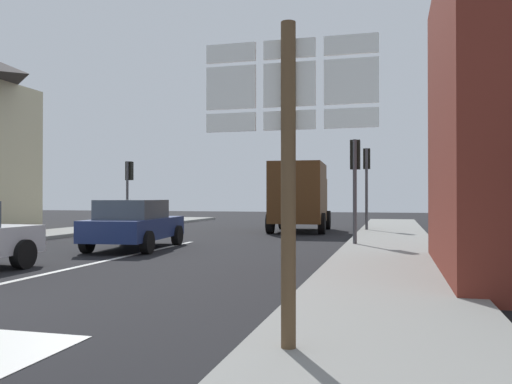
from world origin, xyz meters
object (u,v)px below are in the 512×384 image
Objects in this scene: traffic_light_near_right at (355,168)px; traffic_light_far_left at (129,179)px; traffic_light_far_right at (367,170)px; delivery_truck at (300,195)px; route_sign_post at (289,149)px; sedan_far at (135,224)px.

traffic_light_near_right is 13.12m from traffic_light_far_left.
delivery_truck is at bearing -176.60° from traffic_light_far_right.
traffic_light_far_left is at bearing 122.12° from route_sign_post.
delivery_truck is at bearing 2.42° from traffic_light_far_left.
route_sign_post reaches higher than delivery_truck.
sedan_far is 1.33× the size of traffic_light_far_left.
route_sign_post is at bearing -89.11° from traffic_light_near_right.
sedan_far is 11.57m from route_sign_post.
traffic_light_near_right is (6.36, 2.05, 1.69)m from sedan_far.
route_sign_post reaches higher than sedan_far.
route_sign_post is at bearing -80.47° from delivery_truck.
traffic_light_near_right is at bearing 17.83° from sedan_far.
traffic_light_near_right is 7.26m from traffic_light_far_right.
sedan_far is 6.90m from traffic_light_near_right.
route_sign_post is at bearing -57.88° from traffic_light_far_left.
traffic_light_far_left reaches higher than route_sign_post.
traffic_light_far_left reaches higher than sedan_far.
delivery_truck is 8.37m from traffic_light_far_left.
sedan_far is at bearing 124.66° from route_sign_post.
delivery_truck is 7.71m from traffic_light_near_right.
traffic_light_near_right is (-0.18, 11.51, 0.45)m from route_sign_post.
route_sign_post is 0.97× the size of traffic_light_far_left.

